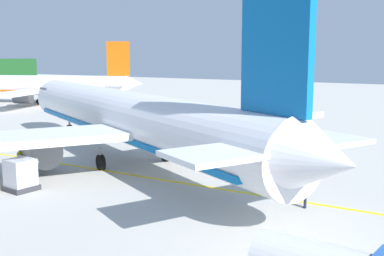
{
  "coord_description": "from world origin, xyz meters",
  "views": [
    {
      "loc": [
        -16.14,
        -4.74,
        8.11
      ],
      "look_at": [
        12.23,
        11.84,
        2.98
      ],
      "focal_mm": 44.62,
      "sensor_mm": 36.0,
      "label": 1
    }
  ],
  "objects": [
    {
      "name": "crew_loader_left",
      "position": [
        15.36,
        4.43,
        0.94
      ],
      "size": [
        0.63,
        0.26,
        1.6
      ],
      "color": "#191E33",
      "rests_on": "ground"
    },
    {
      "name": "crew_loader_right",
      "position": [
        5.72,
        21.83,
        0.94
      ],
      "size": [
        0.6,
        0.37,
        1.61
      ],
      "color": "#191E33",
      "rests_on": "ground"
    },
    {
      "name": "crew_marshaller",
      "position": [
        7.98,
        2.38,
        0.98
      ],
      "size": [
        0.62,
        0.32,
        1.67
      ],
      "color": "#191E33",
      "rests_on": "ground"
    },
    {
      "name": "cargo_container_near",
      "position": [
        2.63,
        18.1,
        0.96
      ],
      "size": [
        1.85,
        1.85,
        2.03
      ],
      "color": "#333338",
      "rests_on": "ground"
    },
    {
      "name": "airliner_mid_apron",
      "position": [
        39.5,
        57.06,
        2.87
      ],
      "size": [
        28.25,
        33.59,
        10.08
      ],
      "color": "white",
      "rests_on": "ground"
    },
    {
      "name": "apron_guide_line",
      "position": [
        8.88,
        12.47,
        0.01
      ],
      "size": [
        0.3,
        60.0,
        0.01
      ],
      "primitive_type": "cube",
      "color": "yellow",
      "rests_on": "ground"
    },
    {
      "name": "airliner_foreground",
      "position": [
        11.65,
        16.96,
        3.39
      ],
      "size": [
        32.47,
        38.39,
        11.9
      ],
      "color": "white",
      "rests_on": "ground"
    }
  ]
}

